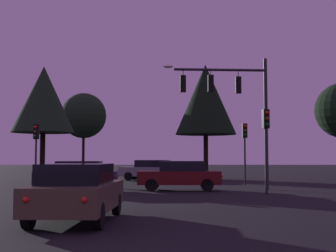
{
  "coord_description": "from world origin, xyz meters",
  "views": [
    {
      "loc": [
        1.7,
        -5.37,
        1.67
      ],
      "look_at": [
        1.54,
        17.02,
        3.24
      ],
      "focal_mm": 49.02,
      "sensor_mm": 36.0,
      "label": 1
    }
  ],
  "objects_px": {
    "car_far_lane": "(152,170)",
    "tree_right_cluster": "(84,116)",
    "traffic_signal_mast_arm": "(234,98)",
    "traffic_light_median": "(36,142)",
    "car_nearside_lane": "(77,191)",
    "car_crossing_left": "(77,176)",
    "tree_behind_sign": "(43,100)",
    "tree_left_far": "(206,100)",
    "car_crossing_right": "(180,175)",
    "traffic_light_corner_left": "(266,134)",
    "traffic_light_corner_right": "(245,141)"
  },
  "relations": [
    {
      "from": "traffic_light_corner_left",
      "to": "car_crossing_left",
      "type": "bearing_deg",
      "value": 170.86
    },
    {
      "from": "car_far_lane",
      "to": "tree_right_cluster",
      "type": "xyz_separation_m",
      "value": [
        -7.73,
        13.48,
        5.31
      ]
    },
    {
      "from": "traffic_light_median",
      "to": "car_nearside_lane",
      "type": "height_order",
      "value": "traffic_light_median"
    },
    {
      "from": "traffic_light_corner_right",
      "to": "tree_left_far",
      "type": "xyz_separation_m",
      "value": [
        -1.76,
        9.02,
        3.77
      ]
    },
    {
      "from": "car_nearside_lane",
      "to": "tree_right_cluster",
      "type": "xyz_separation_m",
      "value": [
        -6.72,
        35.72,
        5.31
      ]
    },
    {
      "from": "tree_behind_sign",
      "to": "tree_left_far",
      "type": "height_order",
      "value": "tree_left_far"
    },
    {
      "from": "tree_right_cluster",
      "to": "traffic_light_corner_right",
      "type": "bearing_deg",
      "value": -54.23
    },
    {
      "from": "car_crossing_right",
      "to": "car_far_lane",
      "type": "distance_m",
      "value": 10.85
    },
    {
      "from": "traffic_light_median",
      "to": "tree_right_cluster",
      "type": "relative_size",
      "value": 0.44
    },
    {
      "from": "car_crossing_left",
      "to": "tree_behind_sign",
      "type": "xyz_separation_m",
      "value": [
        -4.25,
        8.88,
        4.95
      ]
    },
    {
      "from": "car_crossing_right",
      "to": "car_far_lane",
      "type": "xyz_separation_m",
      "value": [
        -1.94,
        10.68,
        0.0
      ]
    },
    {
      "from": "tree_behind_sign",
      "to": "traffic_signal_mast_arm",
      "type": "bearing_deg",
      "value": -30.75
    },
    {
      "from": "tree_right_cluster",
      "to": "car_far_lane",
      "type": "bearing_deg",
      "value": -60.17
    },
    {
      "from": "traffic_light_corner_right",
      "to": "tree_left_far",
      "type": "relative_size",
      "value": 0.41
    },
    {
      "from": "traffic_light_median",
      "to": "traffic_light_corner_right",
      "type": "bearing_deg",
      "value": 3.91
    },
    {
      "from": "car_nearside_lane",
      "to": "tree_right_cluster",
      "type": "relative_size",
      "value": 0.52
    },
    {
      "from": "car_far_lane",
      "to": "tree_right_cluster",
      "type": "height_order",
      "value": "tree_right_cluster"
    },
    {
      "from": "traffic_light_corner_right",
      "to": "tree_behind_sign",
      "type": "relative_size",
      "value": 0.47
    },
    {
      "from": "traffic_light_corner_left",
      "to": "tree_right_cluster",
      "type": "bearing_deg",
      "value": 117.18
    },
    {
      "from": "traffic_signal_mast_arm",
      "to": "car_crossing_right",
      "type": "height_order",
      "value": "traffic_signal_mast_arm"
    },
    {
      "from": "traffic_signal_mast_arm",
      "to": "traffic_light_corner_left",
      "type": "distance_m",
      "value": 3.81
    },
    {
      "from": "tree_right_cluster",
      "to": "traffic_light_median",
      "type": "bearing_deg",
      "value": -87.27
    },
    {
      "from": "tree_left_far",
      "to": "tree_right_cluster",
      "type": "bearing_deg",
      "value": 139.88
    },
    {
      "from": "tree_right_cluster",
      "to": "traffic_signal_mast_arm",
      "type": "bearing_deg",
      "value": -61.85
    },
    {
      "from": "traffic_light_corner_left",
      "to": "car_crossing_left",
      "type": "distance_m",
      "value": 9.44
    },
    {
      "from": "car_crossing_left",
      "to": "tree_behind_sign",
      "type": "distance_m",
      "value": 11.03
    },
    {
      "from": "tree_right_cluster",
      "to": "car_crossing_right",
      "type": "bearing_deg",
      "value": -68.19
    },
    {
      "from": "car_crossing_left",
      "to": "car_far_lane",
      "type": "distance_m",
      "value": 12.04
    },
    {
      "from": "car_crossing_right",
      "to": "tree_right_cluster",
      "type": "bearing_deg",
      "value": 111.81
    },
    {
      "from": "tree_behind_sign",
      "to": "tree_right_cluster",
      "type": "bearing_deg",
      "value": 90.98
    },
    {
      "from": "car_crossing_left",
      "to": "tree_right_cluster",
      "type": "height_order",
      "value": "tree_right_cluster"
    },
    {
      "from": "tree_left_far",
      "to": "traffic_signal_mast_arm",
      "type": "bearing_deg",
      "value": -87.75
    },
    {
      "from": "car_crossing_left",
      "to": "car_crossing_right",
      "type": "height_order",
      "value": "same"
    },
    {
      "from": "car_crossing_right",
      "to": "tree_behind_sign",
      "type": "relative_size",
      "value": 0.54
    },
    {
      "from": "traffic_light_corner_right",
      "to": "car_crossing_right",
      "type": "bearing_deg",
      "value": -129.86
    },
    {
      "from": "tree_behind_sign",
      "to": "car_crossing_left",
      "type": "bearing_deg",
      "value": -64.42
    },
    {
      "from": "traffic_signal_mast_arm",
      "to": "tree_left_far",
      "type": "height_order",
      "value": "tree_left_far"
    },
    {
      "from": "traffic_light_median",
      "to": "tree_right_cluster",
      "type": "bearing_deg",
      "value": 92.73
    },
    {
      "from": "tree_behind_sign",
      "to": "tree_left_far",
      "type": "xyz_separation_m",
      "value": [
        11.79,
        6.04,
        0.76
      ]
    },
    {
      "from": "car_far_lane",
      "to": "tree_left_far",
      "type": "relative_size",
      "value": 0.52
    },
    {
      "from": "car_nearside_lane",
      "to": "car_far_lane",
      "type": "height_order",
      "value": "same"
    },
    {
      "from": "car_crossing_right",
      "to": "car_crossing_left",
      "type": "bearing_deg",
      "value": -169.78
    },
    {
      "from": "tree_left_far",
      "to": "traffic_light_corner_left",
      "type": "bearing_deg",
      "value": -84.52
    },
    {
      "from": "car_nearside_lane",
      "to": "tree_behind_sign",
      "type": "distance_m",
      "value": 21.14
    },
    {
      "from": "traffic_light_median",
      "to": "car_nearside_lane",
      "type": "relative_size",
      "value": 0.84
    },
    {
      "from": "traffic_signal_mast_arm",
      "to": "tree_right_cluster",
      "type": "distance_m",
      "value": 26.71
    },
    {
      "from": "traffic_light_corner_left",
      "to": "traffic_light_corner_right",
      "type": "bearing_deg",
      "value": 88.53
    },
    {
      "from": "traffic_signal_mast_arm",
      "to": "tree_left_far",
      "type": "distance_m",
      "value": 13.47
    },
    {
      "from": "traffic_light_median",
      "to": "car_far_lane",
      "type": "relative_size",
      "value": 0.76
    },
    {
      "from": "tree_left_far",
      "to": "car_nearside_lane",
      "type": "bearing_deg",
      "value": -101.82
    }
  ]
}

